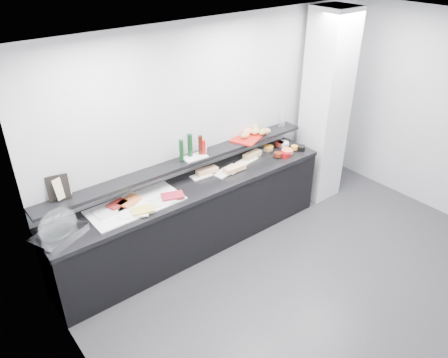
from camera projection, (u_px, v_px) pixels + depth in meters
ground at (338, 296)px, 4.80m from camera, size 5.00×5.00×0.00m
back_wall at (225, 127)px, 5.49m from camera, size 5.00×0.02×2.70m
ceiling at (382, 47)px, 3.46m from camera, size 5.00×5.00×0.00m
column at (325, 108)px, 6.06m from camera, size 0.50×0.50×2.70m
buffet_cabinet at (196, 218)px, 5.37m from camera, size 3.60×0.60×0.85m
counter_top at (194, 186)px, 5.15m from camera, size 3.62×0.62×0.05m
wall_shelf at (185, 162)px, 5.14m from camera, size 3.60×0.25×0.04m
cloche_base at (58, 233)px, 4.28m from camera, size 0.59×0.51×0.04m
cloche_dome at (58, 225)px, 4.22m from camera, size 0.48×0.40×0.34m
linen_runner at (136, 205)px, 4.74m from camera, size 1.04×0.51×0.01m
platter_meat_a at (110, 210)px, 4.64m from camera, size 0.37×0.26×0.01m
food_meat_a at (117, 204)px, 4.70m from camera, size 0.24×0.18×0.02m
platter_salmon at (126, 200)px, 4.80m from camera, size 0.37×0.29×0.01m
food_salmon at (130, 201)px, 4.75m from camera, size 0.29×0.25×0.02m
platter_cheese at (133, 213)px, 4.59m from camera, size 0.36×0.31×0.01m
food_cheese at (143, 210)px, 4.60m from camera, size 0.26×0.20×0.02m
platter_meat_b at (163, 201)px, 4.78m from camera, size 0.28×0.20×0.01m
food_meat_b at (173, 196)px, 4.85m from camera, size 0.28×0.23×0.02m
sandwich_plate_left at (203, 175)px, 5.32m from camera, size 0.32×0.15×0.01m
sandwich_food_left at (207, 171)px, 5.34m from camera, size 0.28×0.13×0.06m
tongs_left at (212, 175)px, 5.29m from camera, size 0.16×0.01×0.01m
sandwich_plate_mid at (227, 171)px, 5.41m from camera, size 0.41×0.23×0.01m
sandwich_food_mid at (235, 168)px, 5.39m from camera, size 0.29×0.11×0.06m
tongs_mid at (236, 172)px, 5.36m from camera, size 0.16×0.04×0.01m
sandwich_plate_right at (247, 161)px, 5.65m from camera, size 0.33×0.18×0.01m
sandwich_food_right at (252, 155)px, 5.72m from camera, size 0.28×0.13×0.06m
tongs_right at (256, 158)px, 5.69m from camera, size 0.16×0.01×0.01m
bowl_glass_fruit at (265, 150)px, 5.86m from camera, size 0.24×0.24×0.07m
fill_glass_fruit at (268, 148)px, 5.89m from camera, size 0.16×0.16×0.05m
bowl_black_jam at (283, 144)px, 6.04m from camera, size 0.19×0.19×0.07m
fill_black_jam at (279, 144)px, 6.00m from camera, size 0.15×0.15×0.05m
bowl_glass_cream at (283, 145)px, 6.00m from camera, size 0.20×0.20×0.07m
fill_glass_cream at (283, 144)px, 6.01m from camera, size 0.16×0.16×0.05m
bowl_red_jam at (285, 155)px, 5.75m from camera, size 0.13×0.13×0.07m
fill_red_jam at (278, 155)px, 5.72m from camera, size 0.14×0.14×0.05m
bowl_glass_salmon at (288, 152)px, 5.81m from camera, size 0.19×0.19×0.07m
fill_glass_salmon at (287, 151)px, 5.80m from camera, size 0.18×0.18×0.05m
bowl_black_fruit at (301, 148)px, 5.91m from camera, size 0.15×0.15×0.07m
fill_black_fruit at (294, 148)px, 5.90m from camera, size 0.11×0.11×0.05m
framed_print at (58, 188)px, 4.34m from camera, size 0.23×0.12×0.26m
print_art at (62, 187)px, 4.34m from camera, size 0.17×0.10×0.22m
condiment_tray at (195, 157)px, 5.20m from camera, size 0.30×0.19×0.01m
bottle_green_a at (181, 150)px, 5.04m from camera, size 0.06×0.06×0.26m
bottle_brown at (200, 145)px, 5.19m from camera, size 0.06×0.06×0.24m
bottle_green_b at (190, 145)px, 5.14m from camera, size 0.06×0.06×0.28m
bottle_hot at (204, 147)px, 5.21m from camera, size 0.06×0.06×0.18m
shaker_salt at (205, 150)px, 5.26m from camera, size 0.03×0.03×0.07m
shaker_pepper at (203, 149)px, 5.28m from camera, size 0.04×0.04×0.07m
bread_tray at (248, 137)px, 5.68m from camera, size 0.55×0.47×0.02m
bread_roll_nw at (248, 131)px, 5.72m from camera, size 0.18×0.14×0.08m
bread_roll_n at (255, 128)px, 5.83m from camera, size 0.14×0.12×0.08m
bread_roll_s at (262, 132)px, 5.70m from camera, size 0.14×0.11×0.08m
bread_roll_se at (266, 131)px, 5.72m from camera, size 0.16×0.13×0.08m
bread_roll_midw at (245, 135)px, 5.61m from camera, size 0.14×0.10×0.08m
bread_roll_mide at (256, 131)px, 5.72m from camera, size 0.17×0.14×0.08m
carafe at (282, 117)px, 5.91m from camera, size 0.11×0.11×0.30m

